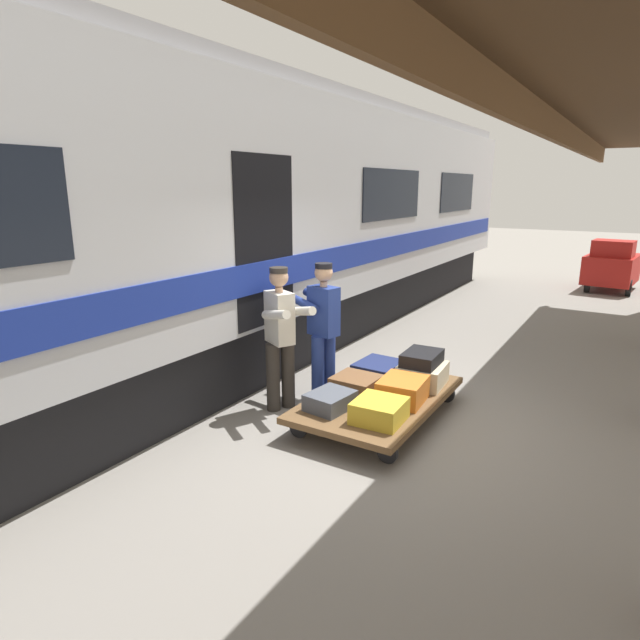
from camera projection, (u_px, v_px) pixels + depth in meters
ground_plane at (420, 434)px, 5.69m from camera, size 60.00×60.00×0.00m
train_car at (175, 227)px, 6.97m from camera, size 3.02×20.72×4.00m
luggage_cart at (379, 399)px, 6.01m from camera, size 1.28×2.18×0.28m
suitcase_slate_roller at (330, 401)px, 5.63m from camera, size 0.45×0.53×0.18m
suitcase_yellow_case at (379, 411)px, 5.34m from camera, size 0.51×0.52×0.22m
suitcase_navy_fabric at (379, 369)px, 6.62m from camera, size 0.52×0.60×0.17m
suitcase_cream_canvas at (422, 374)px, 6.32m from camera, size 0.55×0.61×0.25m
suitcase_brown_leather at (356, 384)px, 6.13m from camera, size 0.51×0.48×0.17m
suitcase_orange_carryall at (403, 390)px, 5.83m from camera, size 0.51×0.59×0.26m
suitcase_black_hardshell at (422, 358)px, 6.28m from camera, size 0.42×0.55×0.16m
porter_in_overalls at (322, 326)px, 6.46m from camera, size 0.72×0.53×1.70m
porter_by_door at (281, 334)px, 6.11m from camera, size 0.74×0.61×1.70m
baggage_tug at (612, 266)px, 13.34m from camera, size 1.27×1.81×1.30m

